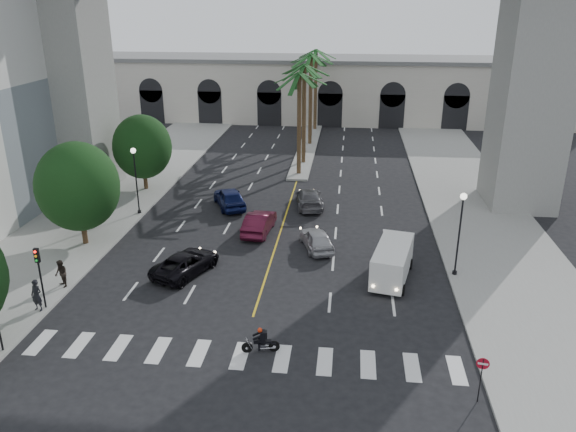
{
  "coord_description": "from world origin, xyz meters",
  "views": [
    {
      "loc": [
        4.74,
        -23.47,
        15.74
      ],
      "look_at": [
        1.43,
        6.0,
        4.28
      ],
      "focal_mm": 35.0,
      "sensor_mm": 36.0,
      "label": 1
    }
  ],
  "objects_px": {
    "car_c": "(186,263)",
    "car_e": "(230,198)",
    "motorcycle_rider": "(262,341)",
    "pedestrian_b": "(61,274)",
    "lamp_post_right": "(460,227)",
    "cargo_van": "(392,261)",
    "do_not_enter_sign": "(482,370)",
    "car_a": "(317,239)",
    "car_b": "(259,223)",
    "traffic_signal_far": "(39,268)",
    "pedestrian_a": "(37,295)",
    "lamp_post_left_far": "(136,175)",
    "car_d": "(309,198)"
  },
  "relations": [
    {
      "from": "traffic_signal_far",
      "to": "cargo_van",
      "type": "distance_m",
      "value": 19.72
    },
    {
      "from": "car_a",
      "to": "pedestrian_b",
      "type": "height_order",
      "value": "pedestrian_b"
    },
    {
      "from": "cargo_van",
      "to": "pedestrian_a",
      "type": "distance_m",
      "value": 19.97
    },
    {
      "from": "lamp_post_left_far",
      "to": "car_c",
      "type": "xyz_separation_m",
      "value": [
        6.46,
        -9.38,
        -2.55
      ]
    },
    {
      "from": "traffic_signal_far",
      "to": "car_a",
      "type": "height_order",
      "value": "traffic_signal_far"
    },
    {
      "from": "lamp_post_right",
      "to": "motorcycle_rider",
      "type": "relative_size",
      "value": 2.95
    },
    {
      "from": "motorcycle_rider",
      "to": "car_d",
      "type": "xyz_separation_m",
      "value": [
        0.7,
        20.42,
        0.12
      ]
    },
    {
      "from": "pedestrian_a",
      "to": "motorcycle_rider",
      "type": "bearing_deg",
      "value": 1.91
    },
    {
      "from": "traffic_signal_far",
      "to": "car_d",
      "type": "bearing_deg",
      "value": 54.03
    },
    {
      "from": "cargo_van",
      "to": "car_b",
      "type": "bearing_deg",
      "value": 157.28
    },
    {
      "from": "pedestrian_b",
      "to": "car_e",
      "type": "bearing_deg",
      "value": 108.81
    },
    {
      "from": "pedestrian_a",
      "to": "pedestrian_b",
      "type": "bearing_deg",
      "value": 102.04
    },
    {
      "from": "car_c",
      "to": "cargo_van",
      "type": "relative_size",
      "value": 0.92
    },
    {
      "from": "do_not_enter_sign",
      "to": "car_d",
      "type": "bearing_deg",
      "value": 120.22
    },
    {
      "from": "motorcycle_rider",
      "to": "do_not_enter_sign",
      "type": "xyz_separation_m",
      "value": [
        9.54,
        -2.53,
        0.98
      ]
    },
    {
      "from": "car_b",
      "to": "cargo_van",
      "type": "xyz_separation_m",
      "value": [
        9.05,
        -6.32,
        0.43
      ]
    },
    {
      "from": "traffic_signal_far",
      "to": "motorcycle_rider",
      "type": "distance_m",
      "value": 12.67
    },
    {
      "from": "lamp_post_right",
      "to": "car_c",
      "type": "xyz_separation_m",
      "value": [
        -16.34,
        -1.38,
        -2.55
      ]
    },
    {
      "from": "do_not_enter_sign",
      "to": "car_c",
      "type": "bearing_deg",
      "value": 155.68
    },
    {
      "from": "motorcycle_rider",
      "to": "cargo_van",
      "type": "bearing_deg",
      "value": 40.09
    },
    {
      "from": "car_b",
      "to": "motorcycle_rider",
      "type": "bearing_deg",
      "value": 104.17
    },
    {
      "from": "car_b",
      "to": "pedestrian_b",
      "type": "xyz_separation_m",
      "value": [
        -10.0,
        -9.66,
        0.21
      ]
    },
    {
      "from": "cargo_van",
      "to": "do_not_enter_sign",
      "type": "bearing_deg",
      "value": -62.41
    },
    {
      "from": "lamp_post_right",
      "to": "car_d",
      "type": "height_order",
      "value": "lamp_post_right"
    },
    {
      "from": "cargo_van",
      "to": "lamp_post_left_far",
      "type": "bearing_deg",
      "value": 167.25
    },
    {
      "from": "pedestrian_a",
      "to": "pedestrian_b",
      "type": "relative_size",
      "value": 1.08
    },
    {
      "from": "motorcycle_rider",
      "to": "car_e",
      "type": "bearing_deg",
      "value": 94.97
    },
    {
      "from": "motorcycle_rider",
      "to": "pedestrian_a",
      "type": "distance_m",
      "value": 12.67
    },
    {
      "from": "car_d",
      "to": "pedestrian_a",
      "type": "xyz_separation_m",
      "value": [
        -13.16,
        -18.19,
        0.32
      ]
    },
    {
      "from": "car_d",
      "to": "traffic_signal_far",
      "type": "bearing_deg",
      "value": 44.61
    },
    {
      "from": "lamp_post_left_far",
      "to": "motorcycle_rider",
      "type": "bearing_deg",
      "value": -54.07
    },
    {
      "from": "car_a",
      "to": "car_c",
      "type": "bearing_deg",
      "value": 12.1
    },
    {
      "from": "lamp_post_right",
      "to": "motorcycle_rider",
      "type": "bearing_deg",
      "value": -139.04
    },
    {
      "from": "car_e",
      "to": "pedestrian_a",
      "type": "xyz_separation_m",
      "value": [
        -6.78,
        -17.31,
        0.23
      ]
    },
    {
      "from": "motorcycle_rider",
      "to": "car_b",
      "type": "height_order",
      "value": "car_b"
    },
    {
      "from": "car_c",
      "to": "pedestrian_b",
      "type": "distance_m",
      "value": 7.13
    },
    {
      "from": "car_c",
      "to": "car_e",
      "type": "height_order",
      "value": "car_e"
    },
    {
      "from": "lamp_post_left_far",
      "to": "car_a",
      "type": "xyz_separation_m",
      "value": [
        14.19,
        -4.83,
        -2.52
      ]
    },
    {
      "from": "lamp_post_right",
      "to": "car_c",
      "type": "bearing_deg",
      "value": -175.17
    },
    {
      "from": "motorcycle_rider",
      "to": "pedestrian_b",
      "type": "height_order",
      "value": "pedestrian_b"
    },
    {
      "from": "lamp_post_right",
      "to": "do_not_enter_sign",
      "type": "height_order",
      "value": "lamp_post_right"
    },
    {
      "from": "lamp_post_right",
      "to": "cargo_van",
      "type": "bearing_deg",
      "value": -167.86
    },
    {
      "from": "car_e",
      "to": "pedestrian_b",
      "type": "distance_m",
      "value": 16.14
    },
    {
      "from": "car_d",
      "to": "car_b",
      "type": "bearing_deg",
      "value": 52.25
    },
    {
      "from": "pedestrian_a",
      "to": "traffic_signal_far",
      "type": "bearing_deg",
      "value": 71.05
    },
    {
      "from": "lamp_post_left_far",
      "to": "car_c",
      "type": "relative_size",
      "value": 1.1
    },
    {
      "from": "lamp_post_left_far",
      "to": "do_not_enter_sign",
      "type": "bearing_deg",
      "value": -41.81
    },
    {
      "from": "car_a",
      "to": "pedestrian_a",
      "type": "relative_size",
      "value": 2.3
    },
    {
      "from": "lamp_post_right",
      "to": "cargo_van",
      "type": "relative_size",
      "value": 1.01
    },
    {
      "from": "cargo_van",
      "to": "pedestrian_a",
      "type": "height_order",
      "value": "cargo_van"
    }
  ]
}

